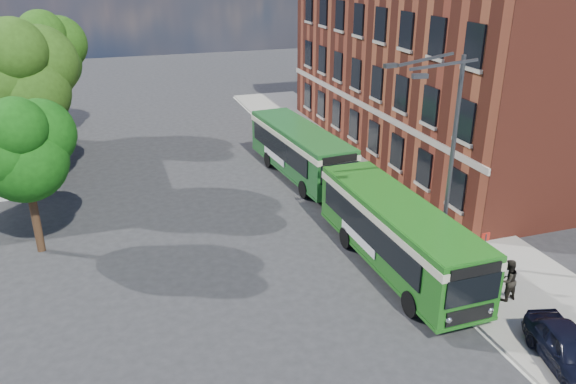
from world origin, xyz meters
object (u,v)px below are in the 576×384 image
object	(u,v)px
bus_front	(397,229)
parked_car	(569,350)
street_lamp	(444,162)
bus_rear	(300,147)

from	to	relation	value
bus_front	parked_car	size ratio (longest dim) A/B	2.74
street_lamp	bus_front	bearing A→B (deg)	166.09
street_lamp	parked_car	xyz separation A→B (m)	(0.48, -7.19, -3.99)
bus_front	street_lamp	bearing A→B (deg)	-13.91
bus_rear	parked_car	xyz separation A→B (m)	(2.31, -19.27, -1.03)
street_lamp	parked_car	distance (m)	8.24
bus_rear	street_lamp	bearing A→B (deg)	-81.36
bus_rear	parked_car	size ratio (longest dim) A/B	2.70
street_lamp	parked_car	world-z (taller)	street_lamp
bus_front	bus_rear	bearing A→B (deg)	90.98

